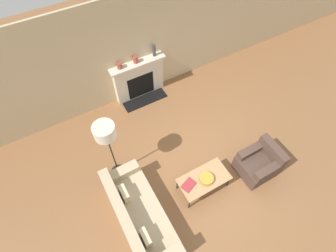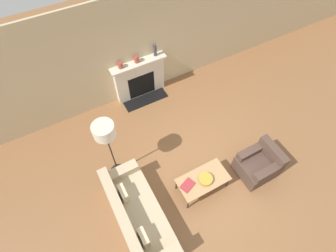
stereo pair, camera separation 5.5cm
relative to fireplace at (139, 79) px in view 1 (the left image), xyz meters
The scene contains 12 objects.
ground_plane 3.11m from the fireplace, 86.13° to the right, with size 18.00×18.00×0.00m, color brown.
wall_back 0.91m from the fireplace, 34.92° to the left, with size 18.00×0.06×2.90m.
fireplace is the anchor object (origin of this frame).
couch 3.60m from the fireplace, 116.17° to the right, with size 0.85×2.12×0.83m.
armchair_near 3.74m from the fireplace, 69.31° to the right, with size 0.81×0.75×0.80m.
coffee_table 3.23m from the fireplace, 90.60° to the right, with size 1.10×0.58×0.44m.
bowl 3.27m from the fireplace, 90.01° to the right, with size 0.30×0.30×0.08m.
book 3.22m from the fireplace, 97.16° to the right, with size 0.34×0.29×0.02m.
floor_lamp 2.67m from the fireplace, 128.16° to the right, with size 0.42×0.42×1.83m.
mantel_vase_left 0.82m from the fireplace, behind, with size 0.13×0.13×0.16m.
mantel_vase_center_left 0.69m from the fireplace, 149.35° to the left, with size 0.13×0.13×0.18m.
mantel_vase_center_right 0.91m from the fireplace, ahead, with size 0.08×0.08×0.32m.
Camera 1 is at (-2.04, -1.81, 5.64)m, focal length 28.00 mm.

